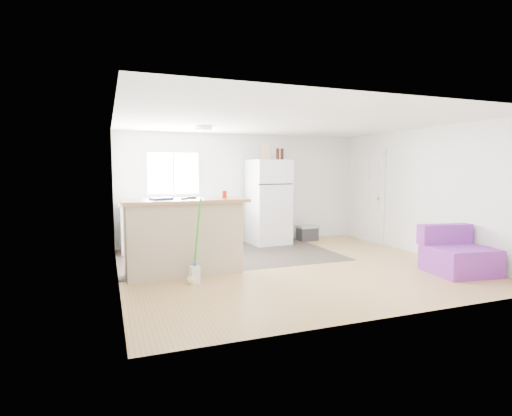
{
  "coord_description": "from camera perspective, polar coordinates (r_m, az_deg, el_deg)",
  "views": [
    {
      "loc": [
        -2.88,
        -5.95,
        1.6
      ],
      "look_at": [
        -0.38,
        0.7,
        0.94
      ],
      "focal_mm": 28.0,
      "sensor_mm": 36.0,
      "label": 1
    }
  ],
  "objects": [
    {
      "name": "ceiling_fixture",
      "position": [
        7.38,
        -7.53,
        11.2
      ],
      "size": [
        0.3,
        0.3,
        0.07
      ],
      "primitive_type": "cylinder",
      "color": "white",
      "rests_on": "ceiling"
    },
    {
      "name": "kitchen_cabinets",
      "position": [
        8.29,
        -11.55,
        -2.47
      ],
      "size": [
        2.16,
        0.69,
        1.25
      ],
      "rotation": [
        0.0,
        0.0,
        -0.01
      ],
      "color": "white",
      "rests_on": "floor"
    },
    {
      "name": "refrigerator",
      "position": [
        8.73,
        1.81,
        0.86
      ],
      "size": [
        0.87,
        0.83,
        1.84
      ],
      "rotation": [
        0.0,
        0.0,
        0.08
      ],
      "color": "white",
      "rests_on": "floor"
    },
    {
      "name": "red_cup",
      "position": [
        6.35,
        -4.54,
        1.96
      ],
      "size": [
        0.1,
        0.1,
        0.12
      ],
      "primitive_type": "cylinder",
      "rotation": [
        0.0,
        0.0,
        0.25
      ],
      "color": "red",
      "rests_on": "peninsula"
    },
    {
      "name": "mop",
      "position": [
        5.82,
        -9.0,
        -8.35
      ],
      "size": [
        0.23,
        0.34,
        1.23
      ],
      "rotation": [
        0.0,
        0.0,
        0.22
      ],
      "color": "green",
      "rests_on": "floor"
    },
    {
      "name": "bottle_right",
      "position": [
        8.82,
        3.74,
        7.67
      ],
      "size": [
        0.09,
        0.09,
        0.25
      ],
      "primitive_type": "cylinder",
      "rotation": [
        0.0,
        0.0,
        -0.31
      ],
      "color": "#321209",
      "rests_on": "refrigerator"
    },
    {
      "name": "interior_door",
      "position": [
        9.38,
        16.11,
        1.57
      ],
      "size": [
        0.11,
        0.92,
        2.1
      ],
      "color": "white",
      "rests_on": "right_wall"
    },
    {
      "name": "bottle_left",
      "position": [
        8.73,
        3.12,
        7.7
      ],
      "size": [
        0.08,
        0.08,
        0.25
      ],
      "primitive_type": "cylinder",
      "rotation": [
        0.0,
        0.0,
        0.17
      ],
      "color": "#321209",
      "rests_on": "refrigerator"
    },
    {
      "name": "cooler",
      "position": [
        9.27,
        7.35,
        -3.52
      ],
      "size": [
        0.47,
        0.33,
        0.35
      ],
      "rotation": [
        0.0,
        0.0,
        0.05
      ],
      "color": "#2B2B2D",
      "rests_on": "floor"
    },
    {
      "name": "purple_seat",
      "position": [
        7.05,
        26.81,
        -6.13
      ],
      "size": [
        1.01,
        0.97,
        0.74
      ],
      "rotation": [
        0.0,
        0.0,
        -0.15
      ],
      "color": "purple",
      "rests_on": "floor"
    },
    {
      "name": "vinyl_zone",
      "position": [
        7.68,
        -3.92,
        -6.69
      ],
      "size": [
        4.05,
        2.5,
        0.0
      ],
      "primitive_type": "cube",
      "color": "#342B27",
      "rests_on": "floor"
    },
    {
      "name": "room",
      "position": [
        6.62,
        5.19,
        1.83
      ],
      "size": [
        5.51,
        5.01,
        2.41
      ],
      "color": "#A47744",
      "rests_on": "ground"
    },
    {
      "name": "window",
      "position": [
        8.54,
        -11.73,
        4.89
      ],
      "size": [
        1.18,
        0.06,
        0.98
      ],
      "color": "white",
      "rests_on": "back_wall"
    },
    {
      "name": "peninsula",
      "position": [
        6.27,
        -10.29,
        -4.01
      ],
      "size": [
        1.92,
        0.79,
        1.17
      ],
      "rotation": [
        0.0,
        0.0,
        0.03
      ],
      "color": "tan",
      "rests_on": "floor"
    },
    {
      "name": "blue_tray",
      "position": [
        6.13,
        -13.37,
        1.31
      ],
      "size": [
        0.36,
        0.31,
        0.04
      ],
      "primitive_type": "cube",
      "rotation": [
        0.0,
        0.0,
        0.37
      ],
      "color": "#1337B2",
      "rests_on": "peninsula"
    },
    {
      "name": "tool_b",
      "position": [
        6.11,
        -10.23,
        1.31
      ],
      "size": [
        0.11,
        0.07,
        0.03
      ],
      "primitive_type": "cube",
      "rotation": [
        0.0,
        0.0,
        0.34
      ],
      "color": "black",
      "rests_on": "peninsula"
    },
    {
      "name": "cleaner_jug",
      "position": [
        5.83,
        -8.75,
        -9.34
      ],
      "size": [
        0.16,
        0.13,
        0.3
      ],
      "rotation": [
        0.0,
        0.0,
        0.28
      ],
      "color": "silver",
      "rests_on": "floor"
    },
    {
      "name": "tool_a",
      "position": [
        6.3,
        -9.11,
        1.47
      ],
      "size": [
        0.15,
        0.09,
        0.03
      ],
      "primitive_type": "cube",
      "rotation": [
        0.0,
        0.0,
        -0.33
      ],
      "color": "black",
      "rests_on": "peninsula"
    },
    {
      "name": "cardboard_box",
      "position": [
        8.62,
        1.4,
        7.9
      ],
      "size": [
        0.22,
        0.17,
        0.3
      ],
      "primitive_type": "cube",
      "rotation": [
        0.0,
        0.0,
        -0.37
      ],
      "color": "tan",
      "rests_on": "refrigerator"
    }
  ]
}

